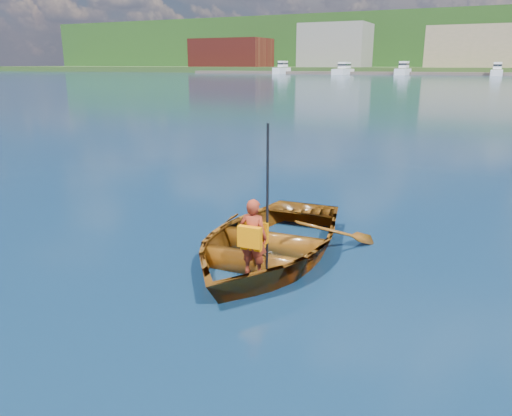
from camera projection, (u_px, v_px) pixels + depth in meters
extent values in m
plane|color=#112241|center=(306.00, 286.00, 6.98)|extent=(600.00, 600.00, 0.00)
imported|color=brown|center=(267.00, 241.00, 7.94)|extent=(3.11, 4.25, 0.86)
imported|color=#9E311B|center=(253.00, 237.00, 6.99)|extent=(0.42, 0.28, 1.11)
cube|color=orange|center=(250.00, 237.00, 6.87)|extent=(0.34, 0.11, 0.30)
cube|color=orange|center=(257.00, 232.00, 7.08)|extent=(0.34, 0.09, 0.30)
cube|color=orange|center=(253.00, 246.00, 7.02)|extent=(0.31, 0.23, 0.05)
cylinder|color=black|center=(267.00, 201.00, 6.92)|extent=(0.04, 0.04, 2.14)
cube|color=#405723|center=(496.00, 70.00, 171.35)|extent=(400.00, 80.00, 2.00)
cube|color=#1D4518|center=(501.00, 44.00, 211.90)|extent=(400.00, 100.00, 22.00)
cube|color=brown|center=(449.00, 74.00, 139.88)|extent=(159.98, 12.87, 0.80)
cube|color=brown|center=(231.00, 53.00, 185.33)|extent=(28.00, 16.00, 10.00)
cube|color=gray|center=(335.00, 46.00, 168.19)|extent=(22.00, 16.00, 14.00)
cube|color=tan|center=(480.00, 47.00, 149.82)|extent=(30.00, 16.00, 12.00)
cube|color=white|center=(282.00, 71.00, 155.65)|extent=(2.53, 9.02, 2.13)
cube|color=white|center=(283.00, 64.00, 155.83)|extent=(1.77, 4.06, 1.80)
cube|color=black|center=(283.00, 64.00, 155.80)|extent=(1.82, 4.24, 0.50)
cube|color=white|center=(343.00, 72.00, 147.53)|extent=(3.46, 12.37, 1.78)
cube|color=white|center=(345.00, 65.00, 148.05)|extent=(2.43, 5.57, 1.80)
cube|color=black|center=(345.00, 65.00, 148.03)|extent=(2.49, 5.82, 0.50)
cube|color=white|center=(403.00, 72.00, 140.35)|extent=(2.95, 10.53, 1.96)
cube|color=white|center=(404.00, 65.00, 140.68)|extent=(2.06, 4.74, 1.80)
cube|color=black|center=(404.00, 64.00, 140.65)|extent=(2.12, 4.95, 0.50)
cube|color=white|center=(497.00, 73.00, 130.42)|extent=(2.88, 10.30, 1.69)
cube|color=white|center=(498.00, 66.00, 130.78)|extent=(2.02, 4.63, 1.80)
cube|color=black|center=(498.00, 65.00, 130.75)|extent=(2.08, 4.84, 0.50)
cylinder|color=#382314|center=(239.00, 52.00, 233.21)|extent=(0.80, 0.80, 4.17)
sphere|color=#285320|center=(239.00, 40.00, 231.67)|extent=(7.79, 7.79, 7.79)
cylinder|color=#382314|center=(374.00, 51.00, 211.73)|extent=(0.80, 0.80, 2.44)
sphere|color=#285320|center=(374.00, 43.00, 210.82)|extent=(4.56, 4.56, 4.56)
cylinder|color=#382314|center=(215.00, 41.00, 280.12)|extent=(0.80, 0.80, 3.04)
sphere|color=#285320|center=(215.00, 33.00, 279.00)|extent=(5.68, 5.68, 5.68)
cylinder|color=#382314|center=(248.00, 42.00, 260.40)|extent=(0.80, 0.80, 4.12)
sphere|color=#285320|center=(248.00, 31.00, 258.87)|extent=(7.70, 7.70, 7.70)
cylinder|color=#382314|center=(214.00, 43.00, 268.98)|extent=(0.80, 0.80, 3.57)
sphere|color=#285320|center=(214.00, 34.00, 267.66)|extent=(6.66, 6.66, 6.66)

